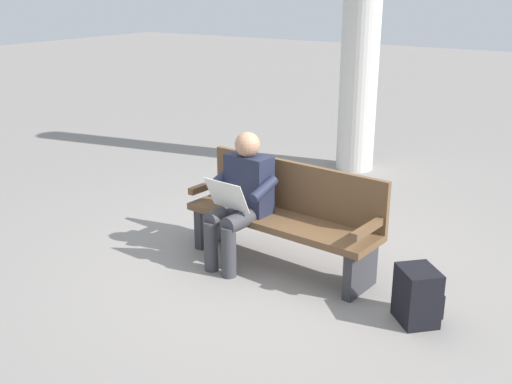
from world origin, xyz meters
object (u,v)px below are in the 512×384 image
(support_pillar, at_px, (362,10))
(person_seated, at_px, (241,196))
(bench_near, at_px, (285,214))
(backpack, at_px, (418,296))

(support_pillar, bearing_deg, person_seated, 96.81)
(bench_near, relative_size, person_seated, 1.56)
(person_seated, bearing_deg, support_pillar, -78.06)
(person_seated, relative_size, support_pillar, 0.29)
(bench_near, height_order, person_seated, person_seated)
(bench_near, xyz_separation_m, support_pillar, (0.72, -3.07, 1.60))
(person_seated, distance_m, support_pillar, 3.59)
(person_seated, distance_m, backpack, 1.72)
(backpack, bearing_deg, bench_near, -14.17)
(person_seated, xyz_separation_m, backpack, (-1.66, 0.13, -0.42))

